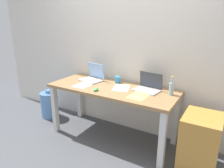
{
  "coord_description": "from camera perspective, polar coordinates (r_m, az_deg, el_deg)",
  "views": [
    {
      "loc": [
        1.39,
        -2.32,
        1.67
      ],
      "look_at": [
        0.0,
        0.0,
        0.81
      ],
      "focal_mm": 33.53,
      "sensor_mm": 36.0,
      "label": 1
    }
  ],
  "objects": [
    {
      "name": "back_wall",
      "position": [
        3.08,
        3.98,
        10.77
      ],
      "size": [
        5.2,
        0.08,
        2.6
      ],
      "primitive_type": "cube",
      "color": "silver",
      "rests_on": "ground"
    },
    {
      "name": "laptop_left",
      "position": [
        3.17,
        -5.37,
        1.97
      ],
      "size": [
        0.38,
        0.32,
        0.25
      ],
      "color": "silver",
      "rests_on": "desk"
    },
    {
      "name": "computer_mouse",
      "position": [
        2.73,
        -4.43,
        -1.49
      ],
      "size": [
        0.09,
        0.11,
        0.03
      ],
      "primitive_type": "ellipsoid",
      "rotation": [
        0.0,
        0.0,
        0.33
      ],
      "color": "#4C9E56",
      "rests_on": "desk"
    },
    {
      "name": "paper_sheet_front_right",
      "position": [
        2.57,
        7.37,
        -3.21
      ],
      "size": [
        0.23,
        0.31,
        0.0
      ],
      "primitive_type": "cube",
      "rotation": [
        0.0,
        0.0,
        -0.06
      ],
      "color": "#F4E06B",
      "rests_on": "desk"
    },
    {
      "name": "paper_sheet_front_left",
      "position": [
        2.98,
        -7.75,
        -0.26
      ],
      "size": [
        0.22,
        0.3,
        0.0
      ],
      "primitive_type": "cube",
      "rotation": [
        0.0,
        0.0,
        0.02
      ],
      "color": "white",
      "rests_on": "desk"
    },
    {
      "name": "laptop_right",
      "position": [
        2.76,
        9.75,
        -0.78
      ],
      "size": [
        0.35,
        0.28,
        0.23
      ],
      "color": "silver",
      "rests_on": "desk"
    },
    {
      "name": "beer_bottle",
      "position": [
        2.66,
        15.9,
        -1.07
      ],
      "size": [
        0.06,
        0.06,
        0.23
      ],
      "color": "#99B7C1",
      "rests_on": "desk"
    },
    {
      "name": "water_cooler_jug",
      "position": [
        3.82,
        -16.67,
        -5.35
      ],
      "size": [
        0.3,
        0.3,
        0.49
      ],
      "color": "#598CC6",
      "rests_on": "ground"
    },
    {
      "name": "ground_plane",
      "position": [
        3.17,
        0.0,
        -14.05
      ],
      "size": [
        8.0,
        8.0,
        0.0
      ],
      "primitive_type": "plane",
      "color": "#515459"
    },
    {
      "name": "paper_sheet_near_back",
      "position": [
        2.83,
        2.56,
        -1.05
      ],
      "size": [
        0.29,
        0.35,
        0.0
      ],
      "primitive_type": "cube",
      "rotation": [
        0.0,
        0.0,
        0.33
      ],
      "color": "white",
      "rests_on": "desk"
    },
    {
      "name": "coffee_mug",
      "position": [
        3.04,
        1.52,
        1.2
      ],
      "size": [
        0.08,
        0.08,
        0.09
      ],
      "primitive_type": "cylinder",
      "color": "#338CC6",
      "rests_on": "desk"
    },
    {
      "name": "desk",
      "position": [
        2.88,
        0.0,
        -2.92
      ],
      "size": [
        1.77,
        0.7,
        0.76
      ],
      "color": "#A37A4C",
      "rests_on": "ground"
    },
    {
      "name": "filing_cabinet",
      "position": [
        2.64,
        22.83,
        -14.44
      ],
      "size": [
        0.4,
        0.48,
        0.65
      ],
      "primitive_type": "cube",
      "color": "#C68938",
      "rests_on": "ground"
    }
  ]
}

